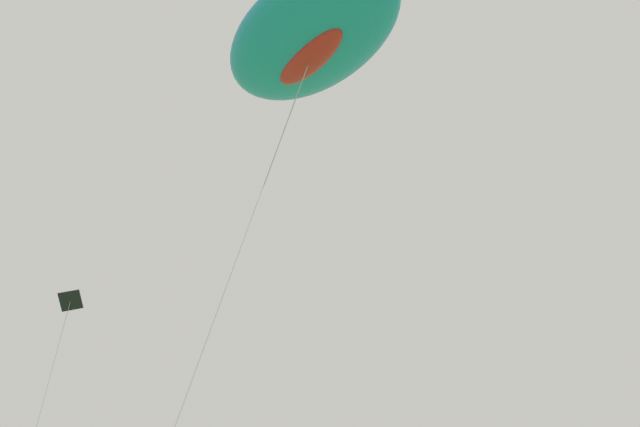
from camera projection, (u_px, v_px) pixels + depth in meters
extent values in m
ellipsoid|color=#1E8CBF|center=(310.00, 37.00, 16.60)|extent=(5.53, 6.87, 1.44)
ellipsoid|color=red|center=(310.00, 58.00, 16.34)|extent=(1.78, 2.76, 0.52)
cylinder|color=#B2B2B7|center=(231.00, 275.00, 13.48)|extent=(2.60, 2.21, 11.83)
cube|color=black|center=(71.00, 301.00, 23.23)|extent=(0.96, 0.82, 0.72)
cylinder|color=#B2B2B7|center=(38.00, 423.00, 22.84)|extent=(1.21, 3.29, 8.19)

